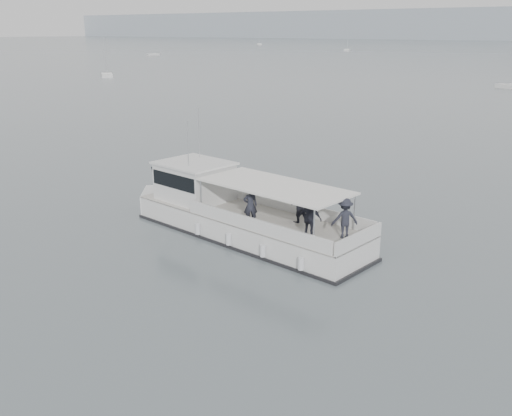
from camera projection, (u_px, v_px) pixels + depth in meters
The scene contains 2 objects.
ground at pixel (263, 280), 23.34m from camera, with size 1400.00×1400.00×0.00m, color #505B5E.
tour_boat at pixel (230, 212), 28.72m from camera, with size 14.73×4.80×6.13m.
Camera 1 is at (12.70, -17.19, 9.84)m, focal length 40.00 mm.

